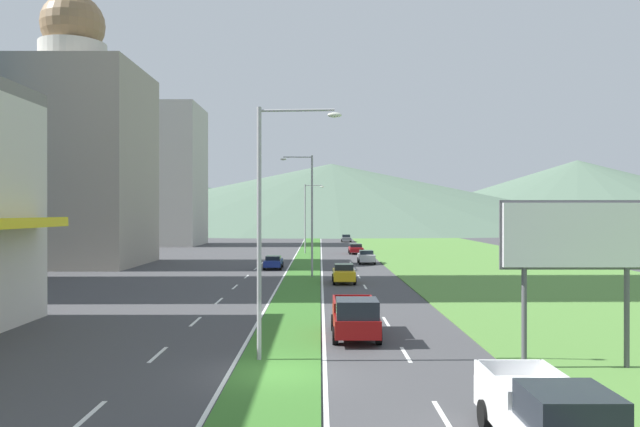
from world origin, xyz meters
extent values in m
plane|color=#424244|center=(0.00, 0.00, 0.00)|extent=(600.00, 600.00, 0.00)
cube|color=#387028|center=(0.00, 60.00, 0.03)|extent=(3.20, 240.00, 0.06)
cube|color=#518438|center=(20.60, 60.00, 0.03)|extent=(24.00, 240.00, 0.06)
cube|color=silver|center=(-5.10, -4.61, 0.01)|extent=(0.16, 2.80, 0.01)
cube|color=silver|center=(-5.10, 3.08, 0.01)|extent=(0.16, 2.80, 0.01)
cube|color=silver|center=(-5.10, 10.77, 0.01)|extent=(0.16, 2.80, 0.01)
cube|color=silver|center=(-5.10, 18.46, 0.01)|extent=(0.16, 2.80, 0.01)
cube|color=silver|center=(-5.10, 26.16, 0.01)|extent=(0.16, 2.80, 0.01)
cube|color=silver|center=(-5.10, 33.85, 0.01)|extent=(0.16, 2.80, 0.01)
cube|color=silver|center=(-5.10, 41.54, 0.01)|extent=(0.16, 2.80, 0.01)
cube|color=silver|center=(-5.10, 49.24, 0.01)|extent=(0.16, 2.80, 0.01)
cube|color=silver|center=(5.10, -4.61, 0.01)|extent=(0.16, 2.80, 0.01)
cube|color=silver|center=(5.10, 3.08, 0.01)|extent=(0.16, 2.80, 0.01)
cube|color=silver|center=(5.10, 10.77, 0.01)|extent=(0.16, 2.80, 0.01)
cube|color=silver|center=(5.10, 18.46, 0.01)|extent=(0.16, 2.80, 0.01)
cube|color=silver|center=(5.10, 26.16, 0.01)|extent=(0.16, 2.80, 0.01)
cube|color=silver|center=(5.10, 33.85, 0.01)|extent=(0.16, 2.80, 0.01)
cube|color=silver|center=(5.10, 41.54, 0.01)|extent=(0.16, 2.80, 0.01)
cube|color=silver|center=(5.10, 49.24, 0.01)|extent=(0.16, 2.80, 0.01)
cube|color=silver|center=(-1.75, 60.00, 0.01)|extent=(0.16, 240.00, 0.01)
cube|color=silver|center=(1.75, 60.00, 0.01)|extent=(0.16, 240.00, 0.01)
cube|color=#9E9384|center=(-25.78, 46.25, 10.87)|extent=(15.15, 15.15, 21.74)
cylinder|color=beige|center=(-25.78, 46.25, 23.12)|extent=(7.24, 7.24, 2.76)
sphere|color=olive|center=(-25.78, 46.25, 26.57)|extent=(6.89, 6.89, 6.89)
cube|color=#B7B2A8|center=(-26.84, 88.14, 12.34)|extent=(14.33, 14.33, 24.68)
cone|color=#3D5647|center=(-65.63, 234.26, 10.01)|extent=(212.11, 212.11, 20.01)
cone|color=#516B56|center=(6.27, 231.06, 12.80)|extent=(235.29, 235.29, 25.59)
cone|color=#516B56|center=(129.86, 286.71, 15.87)|extent=(207.44, 207.44, 31.74)
cylinder|color=#99999E|center=(-0.83, 2.01, 5.00)|extent=(0.18, 0.18, 10.01)
cylinder|color=#99999E|center=(0.65, 1.90, 9.86)|extent=(2.97, 0.33, 0.10)
ellipsoid|color=silver|center=(2.14, 1.78, 9.66)|extent=(0.56, 0.28, 0.20)
cylinder|color=#99999E|center=(0.85, 33.51, 5.49)|extent=(0.18, 0.18, 10.98)
cylinder|color=#99999E|center=(-0.44, 33.46, 10.83)|extent=(2.59, 0.20, 0.10)
ellipsoid|color=silver|center=(-1.74, 33.41, 10.63)|extent=(0.56, 0.28, 0.20)
cylinder|color=#99999E|center=(-0.54, 65.00, 4.89)|extent=(0.18, 0.18, 9.78)
cylinder|color=#99999E|center=(0.67, 64.90, 9.63)|extent=(2.43, 0.31, 0.10)
ellipsoid|color=silver|center=(1.88, 64.79, 9.43)|extent=(0.56, 0.28, 0.20)
cylinder|color=#4C4C51|center=(9.20, 0.77, 1.91)|extent=(0.20, 0.20, 3.82)
cylinder|color=#4C4C51|center=(13.04, 0.77, 1.91)|extent=(0.20, 0.20, 3.82)
cube|color=silver|center=(11.12, 0.67, 5.02)|extent=(5.48, 0.16, 2.40)
cube|color=#4C4C51|center=(11.12, 0.79, 5.02)|extent=(5.68, 0.08, 2.60)
cube|color=navy|center=(-3.24, 41.64, 0.64)|extent=(1.71, 4.69, 0.64)
cube|color=black|center=(-3.24, 41.46, 1.16)|extent=(1.47, 2.06, 0.41)
cylinder|color=black|center=(-4.06, 43.10, 0.32)|extent=(0.22, 0.64, 0.64)
cylinder|color=black|center=(-2.42, 43.10, 0.32)|extent=(0.22, 0.64, 0.64)
cylinder|color=black|center=(-4.06, 40.19, 0.32)|extent=(0.22, 0.64, 0.64)
cylinder|color=black|center=(-2.42, 40.19, 0.32)|extent=(0.22, 0.64, 0.64)
cube|color=maroon|center=(6.61, 64.72, 0.62)|extent=(1.87, 4.67, 0.60)
cube|color=black|center=(6.61, 64.91, 1.16)|extent=(1.60, 2.05, 0.48)
cylinder|color=black|center=(7.51, 63.28, 0.32)|extent=(0.22, 0.64, 0.64)
cylinder|color=black|center=(5.72, 63.28, 0.32)|extent=(0.22, 0.64, 0.64)
cylinder|color=black|center=(7.51, 66.17, 0.32)|extent=(0.22, 0.64, 0.64)
cylinder|color=black|center=(5.72, 66.17, 0.32)|extent=(0.22, 0.64, 0.64)
cube|color=yellow|center=(3.54, 28.77, 0.70)|extent=(1.76, 4.05, 0.76)
cube|color=black|center=(3.54, 28.93, 1.33)|extent=(1.51, 1.78, 0.49)
cylinder|color=black|center=(4.38, 27.52, 0.32)|extent=(0.22, 0.64, 0.64)
cylinder|color=black|center=(2.69, 27.52, 0.32)|extent=(0.22, 0.64, 0.64)
cylinder|color=black|center=(4.38, 30.03, 0.32)|extent=(0.22, 0.64, 0.64)
cylinder|color=black|center=(2.69, 30.03, 0.32)|extent=(0.22, 0.64, 0.64)
cube|color=#B2B2B7|center=(6.84, 48.07, 0.70)|extent=(1.73, 4.17, 0.75)
cube|color=black|center=(6.84, 48.24, 1.29)|extent=(1.49, 1.83, 0.43)
cylinder|color=black|center=(7.67, 46.78, 0.32)|extent=(0.22, 0.64, 0.64)
cylinder|color=black|center=(6.01, 46.78, 0.32)|extent=(0.22, 0.64, 0.64)
cylinder|color=black|center=(7.67, 49.36, 0.32)|extent=(0.22, 0.64, 0.64)
cylinder|color=black|center=(6.01, 49.36, 0.32)|extent=(0.22, 0.64, 0.64)
cube|color=slate|center=(6.70, 99.55, 0.63)|extent=(1.79, 4.57, 0.62)
cube|color=black|center=(6.70, 99.74, 1.19)|extent=(1.54, 2.01, 0.50)
cylinder|color=black|center=(7.56, 98.14, 0.32)|extent=(0.22, 0.64, 0.64)
cylinder|color=black|center=(5.85, 98.14, 0.32)|extent=(0.22, 0.64, 0.64)
cylinder|color=black|center=(7.56, 100.97, 0.32)|extent=(0.22, 0.64, 0.64)
cylinder|color=black|center=(5.85, 100.97, 0.32)|extent=(0.22, 0.64, 0.64)
cube|color=maroon|center=(3.21, 6.65, 0.80)|extent=(2.00, 5.40, 0.80)
cube|color=black|center=(3.21, 5.05, 1.60)|extent=(1.84, 2.00, 0.80)
cube|color=maroon|center=(4.15, 7.75, 1.42)|extent=(0.10, 3.20, 0.44)
cube|color=maroon|center=(2.27, 7.75, 1.42)|extent=(0.10, 3.20, 0.44)
cube|color=maroon|center=(3.21, 9.30, 1.42)|extent=(1.84, 0.10, 0.44)
cylinder|color=black|center=(4.17, 5.03, 0.40)|extent=(0.26, 0.80, 0.80)
cylinder|color=black|center=(2.25, 5.03, 0.40)|extent=(0.26, 0.80, 0.80)
cylinder|color=black|center=(4.17, 8.27, 0.40)|extent=(0.26, 0.80, 0.80)
cylinder|color=black|center=(2.25, 8.27, 0.40)|extent=(0.26, 0.80, 0.80)
cube|color=silver|center=(6.98, -7.33, 0.80)|extent=(2.00, 5.40, 0.80)
cube|color=black|center=(6.98, -8.93, 1.60)|extent=(1.84, 2.00, 0.80)
cube|color=silver|center=(7.92, -6.23, 1.42)|extent=(0.10, 3.20, 0.44)
cube|color=silver|center=(6.04, -6.23, 1.42)|extent=(0.10, 3.20, 0.44)
cube|color=silver|center=(6.98, -4.68, 1.42)|extent=(1.84, 0.10, 0.44)
cylinder|color=black|center=(7.94, -5.71, 0.40)|extent=(0.26, 0.80, 0.80)
cylinder|color=black|center=(6.02, -5.71, 0.40)|extent=(0.26, 0.80, 0.80)
camera|label=1|loc=(1.57, -22.42, 5.87)|focal=34.88mm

